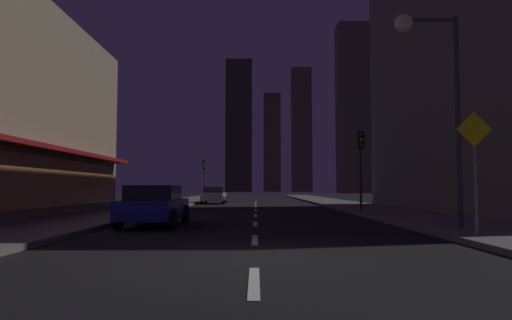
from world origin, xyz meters
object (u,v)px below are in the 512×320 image
(fire_hydrant_far_left, at_px, (170,201))
(pedestrian_crossing_sign, at_px, (475,162))
(traffic_light_far_left, at_px, (205,171))
(street_lamp_right, at_px, (430,67))
(car_parked_far, at_px, (214,195))
(traffic_light_near_right, at_px, (361,153))
(car_parked_near, at_px, (155,205))

(fire_hydrant_far_left, height_order, pedestrian_crossing_sign, pedestrian_crossing_sign)
(fire_hydrant_far_left, height_order, traffic_light_far_left, traffic_light_far_left)
(street_lamp_right, relative_size, pedestrian_crossing_sign, 2.09)
(car_parked_far, height_order, traffic_light_far_left, traffic_light_far_left)
(fire_hydrant_far_left, xyz_separation_m, traffic_light_near_right, (11.40, -7.42, 2.74))
(car_parked_near, height_order, fire_hydrant_far_left, car_parked_near)
(car_parked_far, bearing_deg, traffic_light_near_right, -59.58)
(fire_hydrant_far_left, distance_m, street_lamp_right, 21.00)
(fire_hydrant_far_left, bearing_deg, car_parked_far, 74.11)
(traffic_light_near_right, relative_size, traffic_light_far_left, 1.00)
(car_parked_near, xyz_separation_m, traffic_light_near_right, (9.10, 7.21, 2.45))
(street_lamp_right, bearing_deg, fire_hydrant_far_left, 123.41)
(traffic_light_far_left, height_order, pedestrian_crossing_sign, traffic_light_far_left)
(fire_hydrant_far_left, height_order, street_lamp_right, street_lamp_right)
(fire_hydrant_far_left, distance_m, traffic_light_far_left, 17.14)
(car_parked_near, relative_size, street_lamp_right, 0.64)
(street_lamp_right, bearing_deg, car_parked_far, 109.63)
(car_parked_far, xyz_separation_m, street_lamp_right, (8.98, -25.18, 4.33))
(fire_hydrant_far_left, xyz_separation_m, pedestrian_crossing_sign, (11.50, -19.28, 1.56))
(fire_hydrant_far_left, relative_size, traffic_light_near_right, 0.16)
(traffic_light_far_left, bearing_deg, street_lamp_right, -72.26)
(car_parked_far, height_order, fire_hydrant_far_left, car_parked_far)
(traffic_light_near_right, relative_size, pedestrian_crossing_sign, 1.33)
(traffic_light_near_right, distance_m, pedestrian_crossing_sign, 11.92)
(traffic_light_far_left, distance_m, street_lamp_right, 35.76)
(car_parked_near, xyz_separation_m, traffic_light_far_left, (-1.90, 31.54, 2.45))
(car_parked_far, xyz_separation_m, pedestrian_crossing_sign, (9.20, -27.36, 1.28))
(traffic_light_near_right, distance_m, traffic_light_far_left, 26.70)
(car_parked_far, bearing_deg, pedestrian_crossing_sign, -71.42)
(traffic_light_far_left, xyz_separation_m, street_lamp_right, (10.88, -34.01, 1.87))
(traffic_light_near_right, bearing_deg, car_parked_near, -141.63)
(car_parked_near, height_order, street_lamp_right, street_lamp_right)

